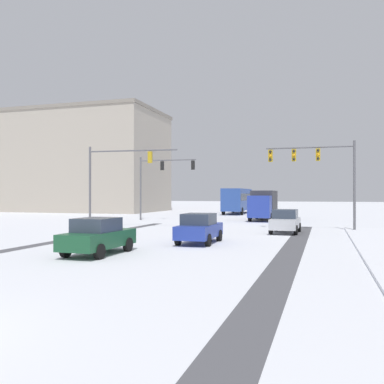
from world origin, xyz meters
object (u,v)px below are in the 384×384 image
Objects in this scene: traffic_signal_near_left at (114,171)px; office_building_far_left_block at (73,162)px; car_blue_second at (199,228)px; traffic_signal_near_right at (318,165)px; car_silver_lead at (285,221)px; traffic_signal_far_left at (159,175)px; box_truck_delivery at (263,204)px; car_dark_green_third at (98,236)px; bus_oncoming at (237,199)px.

traffic_signal_near_left is 0.26× the size of office_building_far_left_block.
car_blue_second is 49.06m from office_building_far_left_block.
car_silver_lead is at bearing -127.40° from traffic_signal_near_right.
box_truck_delivery is at bearing 17.77° from traffic_signal_far_left.
office_building_far_left_block is (-28.46, 42.40, 6.91)m from car_dark_green_third.
office_building_far_left_block reaches higher than box_truck_delivery.
office_building_far_left_block reaches higher than bus_oncoming.
traffic_signal_far_left is at bearing 117.51° from car_blue_second.
bus_oncoming reaches higher than box_truck_delivery.
traffic_signal_near_right is (15.59, -8.08, 0.16)m from traffic_signal_far_left.
office_building_far_left_block reaches higher than traffic_signal_near_left.
bus_oncoming reaches higher than car_blue_second.
bus_oncoming is (-8.74, 27.76, 1.18)m from car_silver_lead.
car_blue_second is 35.59m from bus_oncoming.
car_silver_lead is 8.47m from car_blue_second.
traffic_signal_near_right is 0.59× the size of bus_oncoming.
car_silver_lead is 1.01× the size of car_blue_second.
bus_oncoming is 14.71m from box_truck_delivery.
box_truck_delivery reaches higher than car_silver_lead.
car_silver_lead is at bearing 61.49° from car_dark_green_third.
traffic_signal_near_right is 46.21m from office_building_far_left_block.
traffic_signal_far_left reaches higher than car_blue_second.
car_blue_second is at bearing -91.52° from box_truck_delivery.
traffic_signal_far_left is 0.88× the size of traffic_signal_near_left.
traffic_signal_far_left is at bearing -40.24° from office_building_far_left_block.
car_blue_second is at bearing -49.50° from office_building_far_left_block.
traffic_signal_near_right reaches higher than car_silver_lead.
office_building_far_left_block is (-37.60, 26.70, 2.92)m from traffic_signal_near_right.
office_building_far_left_block is at bearing 130.50° from car_blue_second.
traffic_signal_near_right is at bearing -35.38° from office_building_far_left_block.
box_truck_delivery is (0.57, 21.56, 0.82)m from car_blue_second.
traffic_signal_near_right is at bearing -64.18° from box_truck_delivery.
car_silver_lead is 14.49m from box_truck_delivery.
traffic_signal_far_left is 0.59× the size of bus_oncoming.
traffic_signal_near_left is 27.32m from bus_oncoming.
car_dark_green_third is 51.53m from office_building_far_left_block.
box_truck_delivery is at bearing -25.59° from office_building_far_left_block.
traffic_signal_far_left is at bearing -105.66° from bus_oncoming.
car_silver_lead is at bearing -38.75° from traffic_signal_far_left.
car_silver_lead and car_dark_green_third have the same top height.
bus_oncoming is (-10.84, 25.01, -2.81)m from traffic_signal_near_right.
car_blue_second is 1.00× the size of car_dark_green_third.
car_silver_lead is 0.15× the size of office_building_far_left_block.
office_building_far_left_block is (-22.02, 28.48, 3.22)m from traffic_signal_near_left.
car_blue_second is 0.15× the size of office_building_far_left_block.
box_truck_delivery reaches higher than car_dark_green_third.
office_building_far_left_block is at bearing 123.87° from car_dark_green_third.
traffic_signal_far_left is 11.04m from box_truck_delivery.
car_silver_lead is 1.00× the size of car_dark_green_third.
office_building_far_left_block is at bearing 154.41° from box_truck_delivery.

